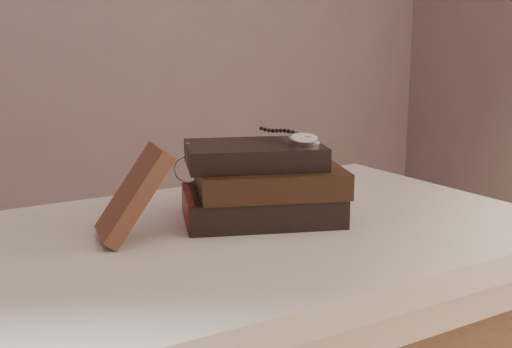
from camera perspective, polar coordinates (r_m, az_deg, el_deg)
table at (r=1.03m, az=-2.26°, el=-9.77°), size 1.00×0.60×0.75m
book_stack at (r=1.04m, az=0.55°, el=-0.92°), size 0.29×0.25×0.12m
journal at (r=0.95m, az=-10.58°, el=-1.73°), size 0.12×0.11×0.14m
pocket_watch at (r=1.03m, az=4.02°, el=3.06°), size 0.07×0.16×0.02m
eyeglasses at (r=1.11m, az=-4.67°, el=0.48°), size 0.14×0.15×0.05m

